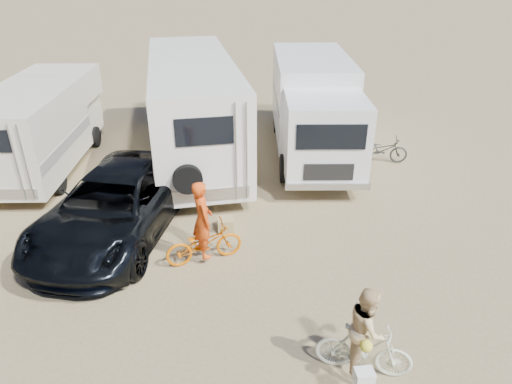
{
  "coord_description": "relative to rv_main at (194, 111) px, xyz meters",
  "views": [
    {
      "loc": [
        -0.01,
        -7.82,
        6.32
      ],
      "look_at": [
        1.16,
        1.75,
        1.3
      ],
      "focal_mm": 32.56,
      "sensor_mm": 36.0,
      "label": 1
    }
  ],
  "objects": [
    {
      "name": "ground",
      "position": [
        0.27,
        -7.06,
        -1.65
      ],
      "size": [
        140.0,
        140.0,
        0.0
      ],
      "primitive_type": "plane",
      "color": "#8F7B55",
      "rests_on": "ground"
    },
    {
      "name": "rv_main",
      "position": [
        0.0,
        0.0,
        0.0
      ],
      "size": [
        3.16,
        8.7,
        3.3
      ],
      "primitive_type": null,
      "rotation": [
        0.0,
        0.0,
        0.07
      ],
      "color": "white",
      "rests_on": "ground"
    },
    {
      "name": "rv_left",
      "position": [
        -4.82,
        -0.29,
        -0.31
      ],
      "size": [
        2.89,
        6.34,
        2.69
      ],
      "primitive_type": null,
      "rotation": [
        0.0,
        0.0,
        -0.1
      ],
      "color": "beige",
      "rests_on": "ground"
    },
    {
      "name": "box_truck",
      "position": [
        4.0,
        -0.19,
        -0.08
      ],
      "size": [
        3.27,
        7.55,
        3.15
      ],
      "primitive_type": null,
      "rotation": [
        0.0,
        0.0,
        -0.11
      ],
      "color": "white",
      "rests_on": "ground"
    },
    {
      "name": "dark_suv",
      "position": [
        -1.96,
        -4.61,
        -0.85
      ],
      "size": [
        4.23,
        6.27,
        1.6
      ],
      "primitive_type": "imported",
      "rotation": [
        0.0,
        0.0,
        -0.3
      ],
      "color": "black",
      "rests_on": "ground"
    },
    {
      "name": "bike_man",
      "position": [
        0.15,
        -6.06,
        -1.19
      ],
      "size": [
        1.86,
        1.02,
        0.92
      ],
      "primitive_type": "imported",
      "rotation": [
        0.0,
        0.0,
        1.82
      ],
      "color": "#CB5E02",
      "rests_on": "ground"
    },
    {
      "name": "bike_woman",
      "position": [
        2.7,
        -9.56,
        -1.17
      ],
      "size": [
        1.66,
        0.98,
        0.96
      ],
      "primitive_type": "imported",
      "rotation": [
        0.0,
        0.0,
        1.21
      ],
      "color": "beige",
      "rests_on": "ground"
    },
    {
      "name": "rider_man",
      "position": [
        0.15,
        -6.06,
        -0.74
      ],
      "size": [
        0.59,
        0.75,
        1.83
      ],
      "primitive_type": "imported",
      "rotation": [
        0.0,
        0.0,
        1.82
      ],
      "color": "#DA4712",
      "rests_on": "ground"
    },
    {
      "name": "rider_woman",
      "position": [
        2.7,
        -9.56,
        -0.87
      ],
      "size": [
        0.82,
        0.92,
        1.56
      ],
      "primitive_type": "imported",
      "rotation": [
        0.0,
        0.0,
        1.21
      ],
      "color": "tan",
      "rests_on": "ground"
    },
    {
      "name": "bike_parked",
      "position": [
        6.15,
        -1.16,
        -1.21
      ],
      "size": [
        1.76,
        0.91,
        0.88
      ],
      "primitive_type": "imported",
      "rotation": [
        0.0,
        0.0,
        1.37
      ],
      "color": "#252725",
      "rests_on": "ground"
    },
    {
      "name": "cooler",
      "position": [
        0.35,
        -2.64,
        -1.44
      ],
      "size": [
        0.54,
        0.41,
        0.41
      ],
      "primitive_type": "cube",
      "rotation": [
        0.0,
        0.0,
        0.06
      ],
      "color": "teal",
      "rests_on": "ground"
    },
    {
      "name": "crate",
      "position": [
        0.71,
        -4.81,
        -1.49
      ],
      "size": [
        0.41,
        0.41,
        0.32
      ],
      "primitive_type": "cube",
      "rotation": [
        0.0,
        0.0,
        -0.01
      ],
      "color": "olive",
      "rests_on": "ground"
    }
  ]
}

